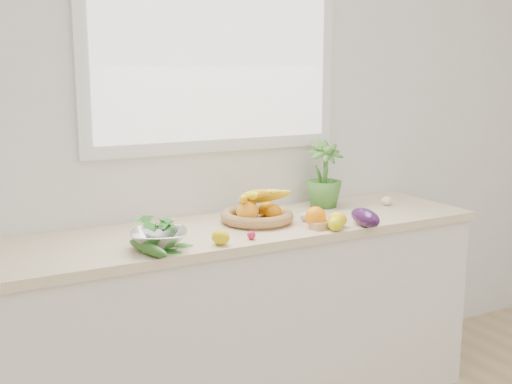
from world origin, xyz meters
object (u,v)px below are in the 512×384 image
cucumber (148,248)px  fruit_basket (256,212)px  colander_with_spinach (159,234)px  apple (315,214)px  potted_herb (324,175)px  eggplant (365,217)px

cucumber → fruit_basket: bearing=22.0°
colander_with_spinach → fruit_basket: bearing=19.8°
apple → cucumber: apple is taller
apple → potted_herb: (0.23, 0.26, 0.13)m
eggplant → fruit_basket: fruit_basket is taller
apple → fruit_basket: (-0.23, 0.13, 0.01)m
colander_with_spinach → apple: bearing=4.9°
apple → eggplant: 0.23m
eggplant → fruit_basket: (-0.39, 0.30, 0.01)m
apple → eggplant: eggplant is taller
apple → potted_herb: bearing=49.1°
cucumber → colander_with_spinach: size_ratio=0.90×
cucumber → fruit_basket: 0.65m
cucumber → fruit_basket: (0.60, 0.24, 0.03)m
cucumber → apple: bearing=7.9°
eggplant → apple: bearing=132.1°
eggplant → fruit_basket: size_ratio=0.53×
apple → eggplant: (0.15, -0.17, 0.00)m
fruit_basket → cucumber: bearing=-158.0°
eggplant → colander_with_spinach: bearing=173.7°
eggplant → potted_herb: potted_herb is taller
colander_with_spinach → cucumber: bearing=-142.8°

